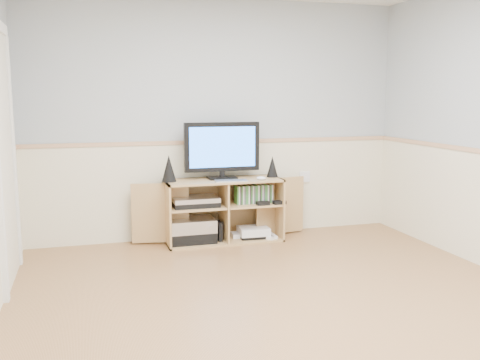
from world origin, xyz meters
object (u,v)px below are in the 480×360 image
at_px(media_cabinet, 222,209).
at_px(game_consoles, 252,232).
at_px(monitor, 222,148).
at_px(keyboard, 231,181).

height_order(media_cabinet, game_consoles, media_cabinet).
bearing_deg(monitor, media_cabinet, 90.00).
distance_m(keyboard, game_consoles, 0.65).
distance_m(media_cabinet, game_consoles, 0.41).
bearing_deg(media_cabinet, game_consoles, -12.19).
xyz_separation_m(monitor, keyboard, (0.05, -0.19, -0.31)).
relative_size(keyboard, game_consoles, 0.72).
distance_m(media_cabinet, monitor, 0.63).
bearing_deg(media_cabinet, monitor, -90.00).
bearing_deg(monitor, game_consoles, -11.13).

